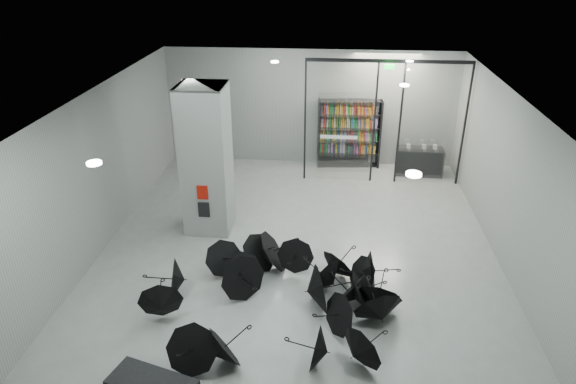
# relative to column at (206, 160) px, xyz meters

# --- Properties ---
(room) EXTENTS (14.00, 14.02, 4.01)m
(room) POSITION_rel_column_xyz_m (2.50, -2.00, 0.84)
(room) COLOR gray
(room) RESTS_ON ground
(column) EXTENTS (1.20, 1.20, 4.00)m
(column) POSITION_rel_column_xyz_m (0.00, 0.00, 0.00)
(column) COLOR slate
(column) RESTS_ON ground
(fire_cabinet) EXTENTS (0.28, 0.04, 0.38)m
(fire_cabinet) POSITION_rel_column_xyz_m (0.00, -0.62, -0.65)
(fire_cabinet) COLOR #A50A07
(fire_cabinet) RESTS_ON column
(info_panel) EXTENTS (0.30, 0.03, 0.42)m
(info_panel) POSITION_rel_column_xyz_m (0.00, -0.62, -1.15)
(info_panel) COLOR black
(info_panel) RESTS_ON column
(exit_sign) EXTENTS (0.30, 0.06, 0.15)m
(exit_sign) POSITION_rel_column_xyz_m (4.90, 3.30, 1.82)
(exit_sign) COLOR #0CE533
(exit_sign) RESTS_ON room
(glass_partition) EXTENTS (5.06, 0.08, 4.00)m
(glass_partition) POSITION_rel_column_xyz_m (4.89, 3.50, 0.18)
(glass_partition) COLOR silver
(glass_partition) RESTS_ON ground
(bookshelf) EXTENTS (2.19, 0.64, 2.37)m
(bookshelf) POSITION_rel_column_xyz_m (3.87, 4.75, -0.81)
(bookshelf) COLOR black
(bookshelf) RESTS_ON ground
(shop_counter) EXTENTS (1.57, 0.67, 0.93)m
(shop_counter) POSITION_rel_column_xyz_m (6.26, 4.19, -1.54)
(shop_counter) COLOR black
(shop_counter) RESTS_ON ground
(umbrella_cluster) EXTENTS (5.68, 4.68, 1.28)m
(umbrella_cluster) POSITION_rel_column_xyz_m (2.54, -3.26, -1.71)
(umbrella_cluster) COLOR black
(umbrella_cluster) RESTS_ON ground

